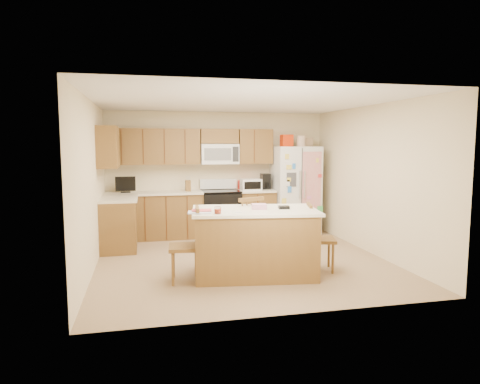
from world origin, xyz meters
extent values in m
plane|color=#846850|center=(0.00, 0.00, 0.00)|extent=(4.50, 4.50, 0.00)
cube|color=beige|center=(0.00, 2.25, 1.25)|extent=(4.50, 0.10, 2.50)
cube|color=beige|center=(0.00, -2.25, 1.25)|extent=(4.50, 0.10, 2.50)
cube|color=beige|center=(-2.25, 0.00, 1.25)|extent=(0.10, 4.50, 2.50)
cube|color=beige|center=(2.25, 0.00, 1.25)|extent=(0.10, 4.50, 2.50)
cube|color=white|center=(0.00, 0.00, 2.50)|extent=(4.50, 4.50, 0.04)
cube|color=brown|center=(-1.31, 1.95, 0.44)|extent=(1.87, 0.60, 0.88)
cube|color=brown|center=(0.74, 1.95, 0.44)|extent=(0.72, 0.60, 0.88)
cube|color=brown|center=(-1.95, 1.17, 0.44)|extent=(0.60, 0.95, 0.88)
cube|color=#EFE6C0|center=(-1.31, 1.94, 0.90)|extent=(1.87, 0.64, 0.04)
cube|color=#EFE6C0|center=(0.74, 1.94, 0.90)|extent=(0.72, 0.64, 0.04)
cube|color=#EFE6C0|center=(-1.94, 1.17, 0.90)|extent=(0.64, 0.95, 0.04)
cube|color=brown|center=(-1.32, 2.08, 1.80)|extent=(1.85, 0.33, 0.70)
cube|color=brown|center=(0.75, 2.08, 1.80)|extent=(0.70, 0.33, 0.70)
cube|color=brown|center=(0.00, 2.08, 2.00)|extent=(0.76, 0.33, 0.29)
cube|color=brown|center=(-2.08, 1.17, 1.80)|extent=(0.33, 0.95, 0.70)
cube|color=#52280E|center=(-1.90, 1.92, 1.80)|extent=(0.02, 0.01, 0.66)
cube|color=#52280E|center=(-1.90, 1.65, 0.44)|extent=(0.02, 0.01, 0.84)
cube|color=#52280E|center=(-1.50, 1.92, 1.80)|extent=(0.02, 0.01, 0.66)
cube|color=#52280E|center=(-1.50, 1.65, 0.44)|extent=(0.02, 0.01, 0.84)
cube|color=#52280E|center=(-1.10, 1.92, 1.80)|extent=(0.02, 0.01, 0.66)
cube|color=#52280E|center=(-1.10, 1.65, 0.44)|extent=(0.02, 0.01, 0.84)
cube|color=#52280E|center=(-0.70, 1.92, 1.80)|extent=(0.01, 0.01, 0.66)
cube|color=#52280E|center=(-0.70, 1.65, 0.44)|extent=(0.01, 0.01, 0.84)
cube|color=#52280E|center=(0.70, 1.92, 1.80)|extent=(0.01, 0.01, 0.66)
cube|color=#52280E|center=(0.70, 1.65, 0.44)|extent=(0.01, 0.01, 0.84)
cube|color=white|center=(0.00, 2.06, 1.65)|extent=(0.76, 0.38, 0.40)
cube|color=slate|center=(-0.06, 1.86, 1.65)|extent=(0.54, 0.01, 0.24)
cube|color=#262626|center=(0.30, 1.86, 1.65)|extent=(0.12, 0.01, 0.30)
cube|color=brown|center=(-0.65, 1.95, 1.03)|extent=(0.10, 0.14, 0.22)
cube|color=black|center=(-1.85, 1.97, 0.93)|extent=(0.18, 0.12, 0.02)
cube|color=black|center=(-1.85, 1.97, 1.09)|extent=(0.38, 0.03, 0.28)
cube|color=red|center=(0.58, 2.03, 1.01)|extent=(0.35, 0.22, 0.18)
cube|color=white|center=(0.60, 1.80, 1.04)|extent=(0.40, 0.28, 0.23)
cube|color=black|center=(0.60, 1.66, 1.04)|extent=(0.34, 0.01, 0.15)
cube|color=black|center=(0.96, 2.00, 1.08)|extent=(0.18, 0.22, 0.32)
cylinder|color=black|center=(0.96, 1.93, 1.01)|extent=(0.12, 0.12, 0.12)
cube|color=black|center=(0.00, 1.93, 0.44)|extent=(0.76, 0.64, 0.88)
cube|color=black|center=(0.00, 1.60, 0.42)|extent=(0.68, 0.01, 0.42)
cube|color=black|center=(0.00, 1.93, 0.91)|extent=(0.76, 0.64, 0.03)
cube|color=white|center=(0.00, 2.19, 1.03)|extent=(0.76, 0.10, 0.20)
cube|color=white|center=(1.57, 1.88, 0.90)|extent=(0.90, 0.75, 1.80)
cube|color=#4C4C4C|center=(1.57, 1.49, 0.90)|extent=(0.02, 0.01, 1.75)
cube|color=silver|center=(1.52, 1.47, 1.05)|extent=(0.02, 0.03, 0.55)
cube|color=silver|center=(1.62, 1.47, 1.05)|extent=(0.02, 0.03, 0.55)
cube|color=#3F3F44|center=(1.35, 1.49, 1.15)|extent=(0.20, 0.01, 0.28)
cube|color=#D84C59|center=(1.77, 1.49, 1.05)|extent=(0.42, 0.01, 1.30)
cube|color=red|center=(1.37, 1.88, 1.92)|extent=(0.22, 0.22, 0.24)
cylinder|color=beige|center=(1.67, 1.82, 1.91)|extent=(0.18, 0.18, 0.22)
cube|color=tan|center=(1.85, 1.96, 1.89)|extent=(0.18, 0.20, 0.18)
cube|color=brown|center=(0.00, -0.79, 0.45)|extent=(1.76, 1.14, 0.91)
cube|color=#EFE6C0|center=(0.00, -0.79, 0.93)|extent=(1.85, 1.23, 0.04)
cylinder|color=red|center=(-0.57, -1.06, 0.98)|extent=(0.08, 0.08, 0.06)
cylinder|color=white|center=(-0.57, -1.06, 0.99)|extent=(0.09, 0.09, 0.09)
cube|color=#DDA3BA|center=(0.06, -0.78, 0.98)|extent=(0.22, 0.18, 0.07)
cube|color=black|center=(0.41, -0.84, 0.97)|extent=(0.16, 0.14, 0.04)
cube|color=white|center=(-0.80, -0.94, 0.95)|extent=(0.33, 0.28, 0.01)
cube|color=#D84C4C|center=(-0.76, -0.86, 0.97)|extent=(0.28, 0.23, 0.01)
cylinder|color=white|center=(-0.31, -1.05, 0.95)|extent=(0.14, 0.03, 0.01)
cube|color=brown|center=(-0.99, -0.84, 0.47)|extent=(0.45, 0.47, 0.05)
cylinder|color=brown|center=(-1.13, -0.65, 0.22)|extent=(0.04, 0.04, 0.45)
cylinder|color=brown|center=(-1.16, -1.01, 0.22)|extent=(0.04, 0.04, 0.45)
cylinder|color=brown|center=(-0.82, -0.68, 0.22)|extent=(0.04, 0.04, 0.45)
cylinder|color=brown|center=(-0.85, -1.03, 0.22)|extent=(0.04, 0.04, 0.45)
cylinder|color=brown|center=(-0.80, -0.70, 0.74)|extent=(0.02, 0.02, 0.50)
cylinder|color=brown|center=(-0.81, -0.78, 0.74)|extent=(0.02, 0.02, 0.50)
cylinder|color=brown|center=(-0.81, -0.86, 0.74)|extent=(0.02, 0.02, 0.50)
cylinder|color=brown|center=(-0.82, -0.94, 0.74)|extent=(0.02, 0.02, 0.50)
cylinder|color=brown|center=(-0.83, -1.02, 0.74)|extent=(0.02, 0.02, 0.50)
cube|color=brown|center=(-0.81, -0.86, 0.99)|extent=(0.08, 0.42, 0.05)
cube|color=brown|center=(-0.01, -0.21, 0.49)|extent=(0.58, 0.57, 0.05)
cylinder|color=brown|center=(0.11, 0.00, 0.23)|extent=(0.04, 0.04, 0.47)
cylinder|color=brown|center=(-0.24, -0.12, 0.23)|extent=(0.04, 0.04, 0.47)
cylinder|color=brown|center=(0.22, -0.30, 0.23)|extent=(0.04, 0.04, 0.47)
cylinder|color=brown|center=(-0.13, -0.43, 0.23)|extent=(0.04, 0.04, 0.47)
cylinder|color=brown|center=(0.21, -0.33, 0.77)|extent=(0.02, 0.02, 0.52)
cylinder|color=brown|center=(0.13, -0.36, 0.77)|extent=(0.02, 0.02, 0.52)
cylinder|color=brown|center=(0.05, -0.39, 0.77)|extent=(0.02, 0.02, 0.52)
cylinder|color=brown|center=(-0.02, -0.41, 0.77)|extent=(0.02, 0.02, 0.52)
cylinder|color=brown|center=(-0.10, -0.44, 0.77)|extent=(0.02, 0.02, 0.52)
cube|color=brown|center=(0.05, -0.39, 1.03)|extent=(0.42, 0.19, 0.05)
cube|color=brown|center=(1.01, -0.77, 0.46)|extent=(0.50, 0.52, 0.05)
cylinder|color=brown|center=(1.11, -0.98, 0.22)|extent=(0.04, 0.04, 0.44)
cylinder|color=brown|center=(1.20, -0.64, 0.22)|extent=(0.04, 0.04, 0.44)
cylinder|color=brown|center=(0.82, -0.90, 0.22)|extent=(0.04, 0.04, 0.44)
cylinder|color=brown|center=(0.90, -0.56, 0.22)|extent=(0.04, 0.04, 0.44)
cylinder|color=brown|center=(0.80, -0.87, 0.72)|extent=(0.02, 0.02, 0.49)
cylinder|color=brown|center=(0.82, -0.80, 0.72)|extent=(0.02, 0.02, 0.49)
cylinder|color=brown|center=(0.84, -0.73, 0.72)|extent=(0.02, 0.02, 0.49)
cylinder|color=brown|center=(0.86, -0.65, 0.72)|extent=(0.02, 0.02, 0.49)
cylinder|color=brown|center=(0.88, -0.58, 0.72)|extent=(0.02, 0.02, 0.49)
cube|color=brown|center=(0.84, -0.73, 0.97)|extent=(0.14, 0.40, 0.05)
camera|label=1|loc=(-1.50, -6.50, 1.86)|focal=32.00mm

